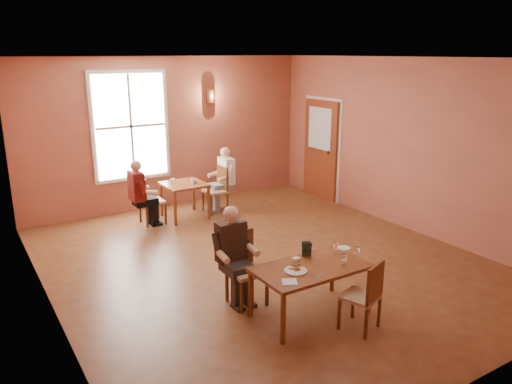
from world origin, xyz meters
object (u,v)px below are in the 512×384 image
chair_diner_white (215,190)px  diner_white (216,182)px  main_table (310,291)px  diner_main (248,260)px  chair_empty (360,295)px  chair_diner_maroon (152,200)px  chair_diner_main (247,270)px  second_table (185,200)px  diner_maroon (150,192)px

chair_diner_white → diner_white: size_ratio=0.74×
main_table → diner_main: diner_main is taller
chair_empty → chair_diner_maroon: bearing=78.4°
main_table → chair_empty: (0.29, -0.54, 0.10)m
chair_diner_main → second_table: 3.63m
chair_diner_white → diner_maroon: size_ratio=0.75×
diner_white → diner_maroon: (-1.36, 0.00, -0.01)m
main_table → diner_main: size_ratio=1.13×
diner_main → chair_diner_maroon: 3.59m
diner_main → diner_white: bearing=-111.8°
main_table → chair_empty: chair_empty is taller
second_table → diner_main: bearing=-101.9°
diner_main → chair_empty: diner_main is taller
diner_main → diner_maroon: size_ratio=1.00×
chair_diner_maroon → main_table: bearing=5.4°
chair_empty → chair_diner_maroon: 4.79m
chair_empty → diner_main: bearing=104.3°
chair_diner_main → diner_main: (0.00, -0.03, 0.14)m
main_table → diner_maroon: diner_maroon is taller
main_table → chair_diner_maroon: chair_diner_maroon is taller
second_table → chair_diner_main: bearing=-102.0°
diner_main → second_table: (0.75, 3.58, -0.26)m
chair_diner_maroon → chair_diner_white: bearing=90.0°
chair_diner_main → chair_diner_maroon: size_ratio=1.03×
second_table → chair_diner_maroon: size_ratio=0.86×
diner_main → chair_diner_maroon: bearing=-91.6°
chair_empty → chair_diner_white: size_ratio=0.93×
main_table → diner_maroon: size_ratio=1.13×
second_table → chair_diner_maroon: bearing=180.0°
diner_main → chair_empty: size_ratio=1.44×
diner_main → main_table: bearing=128.9°
chair_diner_main → chair_diner_white: bearing=-111.5°
main_table → chair_diner_main: (-0.50, 0.65, 0.14)m
second_table → chair_empty: bearing=-89.5°
chair_diner_main → diner_white: 3.83m
second_table → main_table: bearing=-93.4°
chair_empty → diner_white: 4.79m
chair_diner_main → chair_diner_white: 3.82m
chair_diner_white → chair_diner_maroon: (-1.30, 0.00, -0.00)m
second_table → chair_diner_white: bearing=0.0°
main_table → chair_diner_main: size_ratio=1.47×
chair_empty → diner_white: diner_white is taller
main_table → diner_white: bearing=77.5°
chair_diner_main → diner_maroon: size_ratio=0.77×
chair_diner_maroon → diner_maroon: bearing=-90.0°
diner_main → chair_diner_main: bearing=-90.0°
diner_white → chair_diner_maroon: 1.34m
chair_empty → chair_diner_maroon: size_ratio=0.94×
main_table → chair_diner_maroon: 4.22m
chair_diner_maroon → diner_maroon: size_ratio=0.74×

